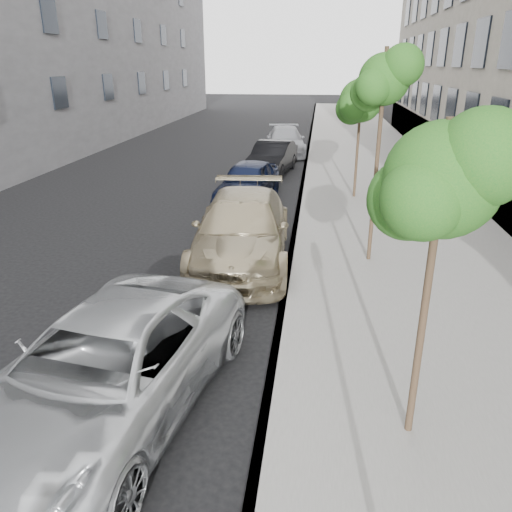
% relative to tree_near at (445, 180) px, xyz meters
% --- Properties ---
extents(ground, '(160.00, 160.00, 0.00)m').
position_rel_tree_near_xyz_m(ground, '(-3.23, -1.50, -3.66)').
color(ground, black).
rests_on(ground, ground).
extents(sidewalk, '(6.40, 72.00, 0.14)m').
position_rel_tree_near_xyz_m(sidewalk, '(1.07, 22.50, -3.59)').
color(sidewalk, gray).
rests_on(sidewalk, ground).
extents(curb, '(0.15, 72.00, 0.14)m').
position_rel_tree_near_xyz_m(curb, '(-2.05, 22.50, -3.59)').
color(curb, '#9E9B93').
rests_on(curb, ground).
extents(tree_near, '(1.70, 1.50, 4.36)m').
position_rel_tree_near_xyz_m(tree_near, '(0.00, 0.00, 0.00)').
color(tree_near, '#38281C').
rests_on(tree_near, sidewalk).
extents(tree_mid, '(1.56, 1.36, 5.17)m').
position_rel_tree_near_xyz_m(tree_mid, '(-0.00, 6.50, 0.87)').
color(tree_mid, '#38281C').
rests_on(tree_mid, sidewalk).
extents(tree_far, '(1.83, 1.63, 4.40)m').
position_rel_tree_near_xyz_m(tree_far, '(0.00, 13.00, -0.03)').
color(tree_far, '#38281C').
rests_on(tree_far, sidewalk).
extents(minivan, '(3.54, 6.04, 1.58)m').
position_rel_tree_near_xyz_m(minivan, '(-4.33, -0.05, -2.87)').
color(minivan, silver).
rests_on(minivan, ground).
extents(suv, '(2.81, 6.07, 1.72)m').
position_rel_tree_near_xyz_m(suv, '(-3.33, 6.35, -2.80)').
color(suv, tan).
rests_on(suv, ground).
extents(sedan_blue, '(2.31, 4.60, 1.51)m').
position_rel_tree_near_xyz_m(sedan_blue, '(-4.00, 12.28, -2.91)').
color(sedan_blue, black).
rests_on(sedan_blue, ground).
extents(sedan_black, '(2.17, 4.66, 1.48)m').
position_rel_tree_near_xyz_m(sedan_black, '(-3.57, 17.34, -2.92)').
color(sedan_black, black).
rests_on(sedan_black, ground).
extents(sedan_rear, '(2.67, 5.34, 1.49)m').
position_rel_tree_near_xyz_m(sedan_rear, '(-3.33, 22.75, -2.92)').
color(sedan_rear, gray).
rests_on(sedan_rear, ground).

